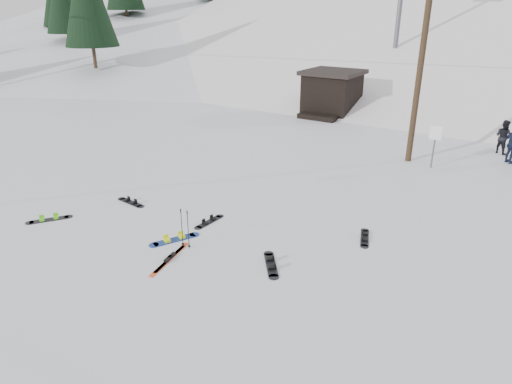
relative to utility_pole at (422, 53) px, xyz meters
The scene contains 16 objects.
ground 14.90m from the utility_pole, 98.13° to the right, with size 200.00×200.00×0.00m, color white.
ski_slope 44.31m from the utility_pole, 92.79° to the left, with size 60.00×75.00×45.00m, color white.
ridge_left 53.35m from the utility_pole, 138.18° to the left, with size 34.00×85.00×38.00m, color white.
treeline_left 44.65m from the utility_pole, 144.16° to the left, with size 20.00×64.00×10.00m, color black, non-canonical shape.
utility_pole is the anchor object (origin of this frame).
trail_sign 3.60m from the utility_pole, 21.04° to the right, with size 0.50×0.09×1.85m.
lift_hut 10.40m from the utility_pole, 135.24° to the left, with size 3.40×4.10×2.75m.
hero_snowboard 12.87m from the utility_pole, 107.79° to the right, with size 0.86×1.45×0.11m.
hero_skis 13.52m from the utility_pole, 103.73° to the right, with size 0.53×1.92×0.10m.
ski_poles 12.63m from the utility_pole, 105.08° to the right, with size 0.32×0.09×1.18m.
board_scatter_a 13.15m from the utility_pole, 124.01° to the right, with size 1.35×0.36×0.09m.
board_scatter_b 11.51m from the utility_pole, 109.79° to the right, with size 0.30×1.31×0.09m.
board_scatter_c 15.69m from the utility_pole, 122.47° to the right, with size 0.92×1.24×0.10m.
board_scatter_d 12.01m from the utility_pole, 92.62° to the right, with size 1.01×1.22×0.10m.
board_scatter_f 9.50m from the utility_pole, 82.65° to the right, with size 0.60×1.24×0.09m.
skier_dark 6.22m from the utility_pole, 46.66° to the left, with size 0.78×0.61×1.60m, color black.
Camera 1 is at (6.98, -6.19, 6.50)m, focal length 32.00 mm.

